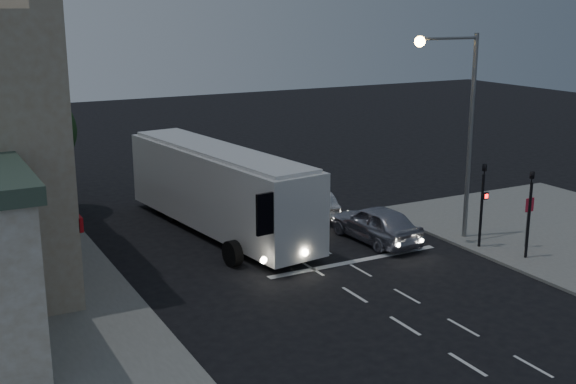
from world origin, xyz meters
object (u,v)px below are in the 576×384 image
streetlight (460,114)px  traffic_signal_main (483,195)px  car_sedan_b (266,177)px  traffic_signal_side (530,204)px  tour_bus (219,187)px  regulatory_sign (528,214)px  street_tree (34,127)px  car_sedan_c (230,158)px  car_sedan_a (314,203)px  car_suv (376,223)px

streetlight → traffic_signal_main: bearing=-79.8°
car_sedan_b → traffic_signal_side: size_ratio=1.28×
tour_bus → regulatory_sign: tour_bus is taller
streetlight → street_tree: 20.19m
car_sedan_c → street_tree: bearing=11.8°
car_sedan_a → car_sedan_b: (0.31, 6.07, 0.10)m
car_suv → car_sedan_a: 4.78m
tour_bus → street_tree: bearing=128.4°
tour_bus → streetlight: streetlight is taller
tour_bus → car_suv: size_ratio=2.71×
car_sedan_a → traffic_signal_side: (4.44, -9.76, 1.76)m
car_sedan_a → regulatory_sign: regulatory_sign is taller
car_suv → car_sedan_b: bearing=-92.7°
tour_bus → traffic_signal_main: size_ratio=3.22×
car_suv → car_sedan_b: 10.83m
traffic_signal_main → regulatory_sign: traffic_signal_main is taller
tour_bus → traffic_signal_side: traffic_signal_side is taller
car_sedan_b → street_tree: bearing=2.0°
tour_bus → car_suv: bearing=-46.7°
car_sedan_c → streetlight: 19.64m
car_sedan_a → traffic_signal_main: traffic_signal_main is taller
streetlight → traffic_signal_side: bearing=-74.3°
car_sedan_b → traffic_signal_side: 16.44m
traffic_signal_main → regulatory_sign: (1.70, -1.01, -0.82)m
streetlight → car_suv: bearing=152.6°
car_sedan_b → tour_bus: bearing=52.4°
car_suv → car_sedan_c: car_suv is taller
tour_bus → traffic_signal_side: (9.65, -9.58, 0.27)m
car_sedan_c → tour_bus: bearing=51.4°
tour_bus → traffic_signal_side: 13.60m
tour_bus → street_tree: (-6.86, 6.65, 2.35)m
car_sedan_c → street_tree: street_tree is taller
car_sedan_c → car_sedan_a: bearing=73.1°
car_sedan_a → street_tree: street_tree is taller
street_tree → car_suv: bearing=-42.0°
tour_bus → regulatory_sign: (10.65, -8.61, -0.55)m
car_sedan_c → traffic_signal_side: bearing=86.2°
car_sedan_c → streetlight: streetlight is taller
street_tree → car_sedan_b: bearing=-1.8°
traffic_signal_side → regulatory_sign: size_ratio=1.86×
traffic_signal_side → streetlight: 4.84m
car_sedan_a → streetlight: size_ratio=0.45×
tour_bus → car_suv: 7.36m
car_suv → traffic_signal_main: bearing=134.7°
car_sedan_a → car_sedan_c: car_sedan_c is taller
car_sedan_b → traffic_signal_main: 14.36m
car_suv → car_sedan_a: size_ratio=1.21×
car_sedan_b → traffic_signal_side: bearing=108.5°
car_sedan_c → traffic_signal_side: traffic_signal_side is taller
car_sedan_c → traffic_signal_main: size_ratio=1.18×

